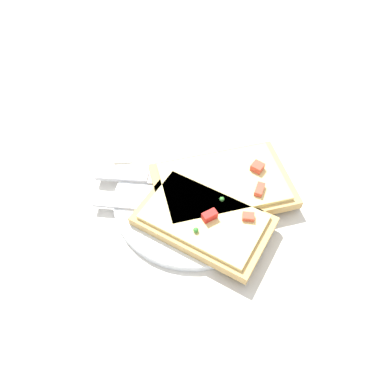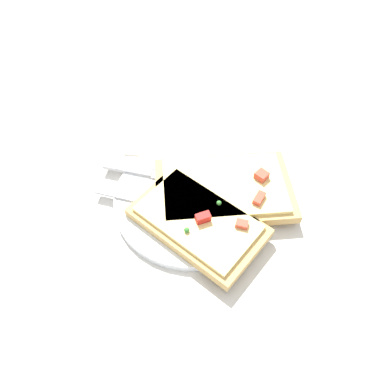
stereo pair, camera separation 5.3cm
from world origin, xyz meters
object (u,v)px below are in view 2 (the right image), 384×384
object	(u,v)px
fork	(176,207)
knife	(158,174)
plate	(192,199)
pizza_slice_corner	(198,221)
napkin	(159,124)
pizza_slice_main	(224,189)

from	to	relation	value
fork	knife	distance (m)	0.07
plate	fork	size ratio (longest dim) A/B	1.04
plate	fork	xyz separation A→B (m)	(-0.02, 0.02, 0.01)
pizza_slice_corner	napkin	size ratio (longest dim) A/B	1.33
knife	napkin	size ratio (longest dim) A/B	1.35
fork	pizza_slice_corner	bearing A→B (deg)	-26.66
fork	pizza_slice_corner	world-z (taller)	pizza_slice_corner
pizza_slice_main	napkin	distance (m)	0.19
plate	knife	world-z (taller)	knife
fork	plate	bearing A→B (deg)	59.34
plate	knife	distance (m)	0.07
plate	knife	size ratio (longest dim) A/B	1.10
knife	pizza_slice_main	world-z (taller)	pizza_slice_main
plate	pizza_slice_main	world-z (taller)	pizza_slice_main
plate	pizza_slice_main	size ratio (longest dim) A/B	1.05
plate	pizza_slice_main	bearing A→B (deg)	-76.72
plate	pizza_slice_main	xyz separation A→B (m)	(0.01, -0.05, 0.02)
plate	napkin	world-z (taller)	plate
fork	napkin	size ratio (longest dim) A/B	1.42
pizza_slice_main	pizza_slice_corner	bearing A→B (deg)	50.30
plate	pizza_slice_corner	distance (m)	0.05
pizza_slice_main	pizza_slice_corner	size ratio (longest dim) A/B	1.05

